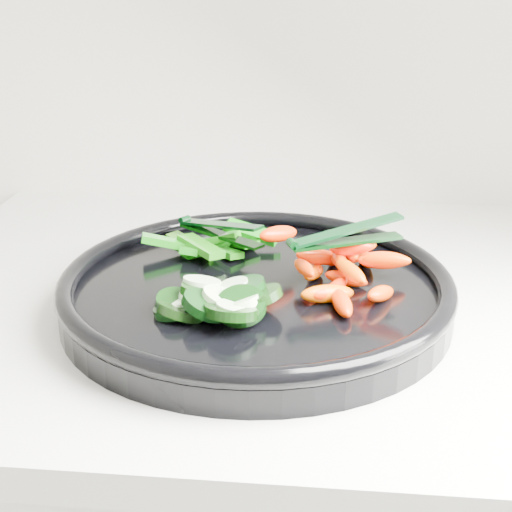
{
  "coord_description": "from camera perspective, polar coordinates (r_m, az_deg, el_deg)",
  "views": [
    {
      "loc": [
        -0.56,
        1.02,
        1.23
      ],
      "look_at": [
        -0.62,
        1.64,
        0.99
      ],
      "focal_mm": 50.0,
      "sensor_mm": 36.0,
      "label": 1
    }
  ],
  "objects": [
    {
      "name": "tong_carrot",
      "position": [
        0.67,
        7.01,
        1.57
      ],
      "size": [
        0.11,
        0.06,
        0.02
      ],
      "color": "black",
      "rests_on": "carrot_pile"
    },
    {
      "name": "tong_pepper",
      "position": [
        0.75,
        -3.07,
        2.17
      ],
      "size": [
        0.1,
        0.08,
        0.02
      ],
      "color": "black",
      "rests_on": "pepper_pile"
    },
    {
      "name": "cucumber_pile",
      "position": [
        0.63,
        -3.48,
        -3.63
      ],
      "size": [
        0.13,
        0.1,
        0.04
      ],
      "color": "black",
      "rests_on": "veggie_tray"
    },
    {
      "name": "carrot_pile",
      "position": [
        0.68,
        6.85,
        -0.92
      ],
      "size": [
        0.16,
        0.16,
        0.05
      ],
      "color": "red",
      "rests_on": "veggie_tray"
    },
    {
      "name": "pepper_pile",
      "position": [
        0.76,
        -3.69,
        0.98
      ],
      "size": [
        0.15,
        0.1,
        0.04
      ],
      "color": "#16750B",
      "rests_on": "veggie_tray"
    },
    {
      "name": "veggie_tray",
      "position": [
        0.68,
        -0.0,
        -2.7
      ],
      "size": [
        0.4,
        0.4,
        0.04
      ],
      "color": "black",
      "rests_on": "counter"
    }
  ]
}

